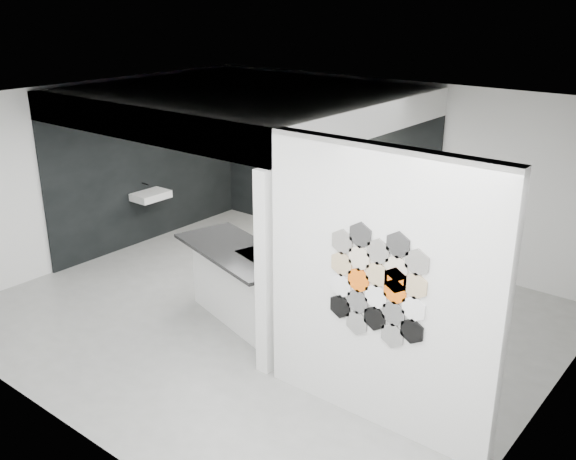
# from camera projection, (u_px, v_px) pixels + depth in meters

# --- Properties ---
(floor) EXTENTS (7.00, 6.00, 0.01)m
(floor) POSITION_uv_depth(u_px,v_px,m) (268.00, 316.00, 8.53)
(floor) COLOR gray
(partition_panel) EXTENTS (2.45, 0.15, 2.80)m
(partition_panel) POSITION_uv_depth(u_px,v_px,m) (378.00, 291.00, 6.00)
(partition_panel) COLOR silver
(partition_panel) RESTS_ON floor
(bay_clad_back) EXTENTS (4.40, 0.04, 2.35)m
(bay_clad_back) POSITION_uv_depth(u_px,v_px,m) (321.00, 169.00, 11.05)
(bay_clad_back) COLOR black
(bay_clad_back) RESTS_ON floor
(bay_clad_left) EXTENTS (0.04, 4.00, 2.35)m
(bay_clad_left) POSITION_uv_depth(u_px,v_px,m) (150.00, 172.00, 10.88)
(bay_clad_left) COLOR black
(bay_clad_left) RESTS_ON floor
(bulkhead) EXTENTS (4.40, 4.00, 0.40)m
(bulkhead) POSITION_uv_depth(u_px,v_px,m) (242.00, 104.00, 9.14)
(bulkhead) COLOR silver
(bulkhead) RESTS_ON corner_column
(corner_column) EXTENTS (0.16, 0.16, 2.35)m
(corner_column) POSITION_uv_depth(u_px,v_px,m) (265.00, 275.00, 6.90)
(corner_column) COLOR silver
(corner_column) RESTS_ON floor
(fascia_beam) EXTENTS (4.40, 0.16, 0.40)m
(fascia_beam) POSITION_uv_depth(u_px,v_px,m) (134.00, 123.00, 7.73)
(fascia_beam) COLOR silver
(fascia_beam) RESTS_ON corner_column
(wall_basin) EXTENTS (0.40, 0.60, 0.12)m
(wall_basin) POSITION_uv_depth(u_px,v_px,m) (151.00, 196.00, 10.71)
(wall_basin) COLOR silver
(wall_basin) RESTS_ON bay_clad_left
(display_shelf) EXTENTS (3.00, 0.15, 0.04)m
(display_shelf) POSITION_uv_depth(u_px,v_px,m) (323.00, 164.00, 10.88)
(display_shelf) COLOR black
(display_shelf) RESTS_ON bay_clad_back
(kitchen_island) EXTENTS (2.06, 1.34, 1.53)m
(kitchen_island) POSITION_uv_depth(u_px,v_px,m) (244.00, 283.00, 8.27)
(kitchen_island) COLOR silver
(kitchen_island) RESTS_ON floor
(stockpot) EXTENTS (0.25, 0.25, 0.15)m
(stockpot) POSITION_uv_depth(u_px,v_px,m) (263.00, 148.00, 11.63)
(stockpot) COLOR black
(stockpot) RESTS_ON display_shelf
(kettle) EXTENTS (0.19, 0.19, 0.13)m
(kettle) POSITION_uv_depth(u_px,v_px,m) (377.00, 170.00, 10.22)
(kettle) COLOR black
(kettle) RESTS_ON display_shelf
(glass_bowl) EXTENTS (0.19, 0.19, 0.10)m
(glass_bowl) POSITION_uv_depth(u_px,v_px,m) (392.00, 173.00, 10.06)
(glass_bowl) COLOR gray
(glass_bowl) RESTS_ON display_shelf
(glass_vase) EXTENTS (0.14, 0.14, 0.15)m
(glass_vase) POSITION_uv_depth(u_px,v_px,m) (392.00, 172.00, 10.05)
(glass_vase) COLOR gray
(glass_vase) RESTS_ON display_shelf
(bottle_dark) EXTENTS (0.08, 0.08, 0.16)m
(bottle_dark) POSITION_uv_depth(u_px,v_px,m) (304.00, 155.00, 11.07)
(bottle_dark) COLOR black
(bottle_dark) RESTS_ON display_shelf
(utensil_cup) EXTENTS (0.09, 0.09, 0.11)m
(utensil_cup) POSITION_uv_depth(u_px,v_px,m) (287.00, 153.00, 11.30)
(utensil_cup) COLOR black
(utensil_cup) RESTS_ON display_shelf
(hex_tile_cluster) EXTENTS (1.04, 0.02, 1.16)m
(hex_tile_cluster) POSITION_uv_depth(u_px,v_px,m) (377.00, 285.00, 5.88)
(hex_tile_cluster) COLOR black
(hex_tile_cluster) RESTS_ON partition_panel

